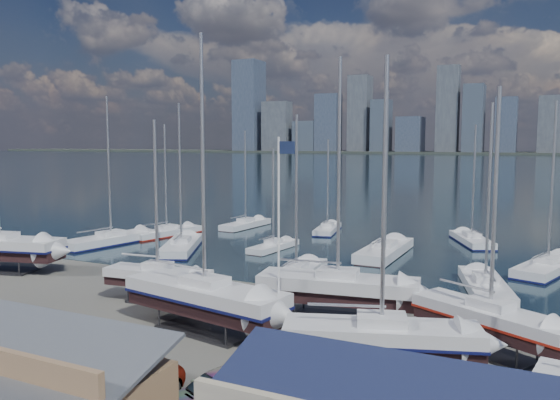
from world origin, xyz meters
The scene contains 26 objects.
ground centered at (0.00, -10.00, 0.00)m, with size 1400.00×1400.00×0.00m, color #605E59.
water centered at (0.00, 300.00, -0.15)m, with size 1400.00×600.00×0.40m, color #1A2F3D.
far_shore centered at (0.00, 560.00, 1.10)m, with size 1400.00×80.00×2.20m, color #2D332D.
skyline centered at (-7.83, 553.76, 39.09)m, with size 639.14×43.80×107.69m.
sailboat_cradle_0 centered at (-25.21, -6.17, 2.20)m, with size 12.03×5.85×18.53m.
sailboat_cradle_2 centered at (-6.19, -7.81, 1.93)m, with size 8.15×3.06×13.21m.
sailboat_cradle_3 centered at (0.36, -11.60, 2.17)m, with size 11.58×5.06×17.95m.
sailboat_cradle_4 centered at (6.90, -5.82, 2.12)m, with size 10.75×4.44×16.95m.
sailboat_cradle_5 centered at (11.89, -13.47, 2.05)m, with size 10.02×5.64×15.65m.
sailboat_cradle_6 centered at (16.44, -7.86, 1.99)m, with size 9.03×6.43×14.52m.
sailboat_moored_0 centered at (-25.40, 8.12, 0.31)m, with size 5.29×12.11×17.52m.
sailboat_moored_1 centered at (-23.12, 15.37, 0.31)m, with size 4.74×10.04×14.47m.
sailboat_moored_2 centered at (-17.54, 25.51, 0.32)m, with size 3.26×9.32×13.81m.
sailboat_moored_3 centered at (-15.95, 8.53, 0.31)m, with size 7.54×11.24×16.44m.
sailboat_moored_4 centered at (-7.21, 13.19, 0.33)m, with size 2.89×7.78×11.47m.
sailboat_moored_5 centered at (-6.07, 26.71, 0.31)m, with size 3.81×8.69×12.57m.
sailboat_moored_6 centered at (0.12, 2.77, 0.31)m, with size 3.48×9.92×14.55m.
sailboat_moored_7 centered at (4.46, 15.45, 0.32)m, with size 3.39×11.68×17.58m.
sailboat_moored_8 centered at (11.73, 26.30, 0.31)m, with size 6.20×9.80×14.24m.
sailboat_moored_9 centered at (15.08, 5.28, 0.32)m, with size 5.29×10.49×15.26m.
sailboat_moored_10 centered at (19.53, 14.67, 0.31)m, with size 6.17×11.05×15.92m.
car_a centered at (-8.06, -18.26, 0.68)m, with size 1.61×4.00×1.36m, color gray.
car_b centered at (-4.47, -21.69, 0.79)m, with size 1.66×4.77×1.57m, color gray.
car_c centered at (2.00, -20.80, 0.77)m, with size 2.54×5.51×1.53m, color gray.
car_d centered at (6.33, -19.67, 0.81)m, with size 2.26×5.55×1.61m, color gray.
flagpole centered at (5.34, -11.32, 6.85)m, with size 1.05×0.12×11.91m.
Camera 1 is at (18.60, -38.95, 11.58)m, focal length 35.00 mm.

